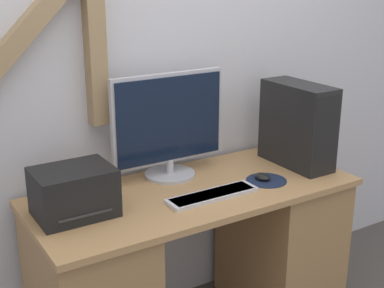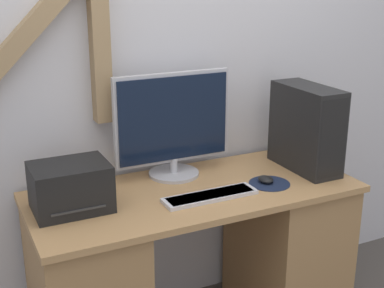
% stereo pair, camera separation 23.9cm
% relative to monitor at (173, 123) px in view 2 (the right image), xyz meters
% --- Properties ---
extents(wall_back, '(6.40, 0.13, 2.70)m').
position_rel_monitor_xyz_m(wall_back, '(0.01, 0.17, 0.29)').
color(wall_back, silver).
rests_on(wall_back, ground_plane).
extents(desk, '(1.52, 0.65, 0.80)m').
position_rel_monitor_xyz_m(desk, '(0.01, -0.21, -0.65)').
color(desk, tan).
rests_on(desk, ground_plane).
extents(monitor, '(0.59, 0.25, 0.51)m').
position_rel_monitor_xyz_m(monitor, '(0.00, 0.00, 0.00)').
color(monitor, '#B7B7BC').
rests_on(monitor, desk).
extents(keyboard, '(0.43, 0.11, 0.02)m').
position_rel_monitor_xyz_m(keyboard, '(0.03, -0.33, -0.25)').
color(keyboard, silver).
rests_on(keyboard, desk).
extents(mousepad, '(0.20, 0.20, 0.00)m').
position_rel_monitor_xyz_m(mousepad, '(0.36, -0.31, -0.26)').
color(mousepad, '#19233D').
rests_on(mousepad, desk).
extents(mouse, '(0.07, 0.08, 0.03)m').
position_rel_monitor_xyz_m(mouse, '(0.35, -0.29, -0.25)').
color(mouse, black).
rests_on(mouse, mousepad).
extents(computer_tower, '(0.17, 0.41, 0.43)m').
position_rel_monitor_xyz_m(computer_tower, '(0.64, -0.21, -0.05)').
color(computer_tower, black).
rests_on(computer_tower, desk).
extents(printer, '(0.32, 0.25, 0.20)m').
position_rel_monitor_xyz_m(printer, '(-0.55, -0.18, -0.16)').
color(printer, black).
rests_on(printer, desk).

